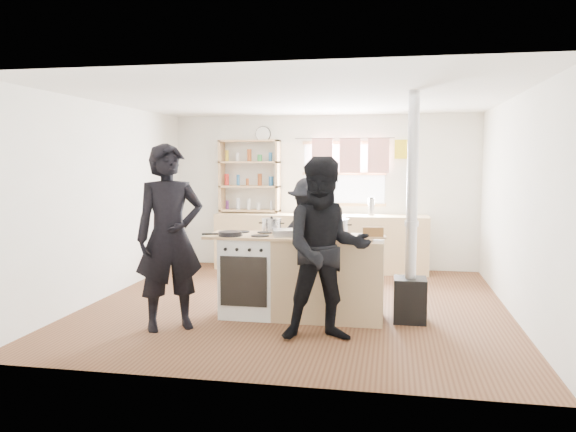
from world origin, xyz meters
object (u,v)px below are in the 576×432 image
object	(u,v)px
cooking_island	(302,276)
flue_heater	(411,263)
bread_board	(373,233)
person_near_right	(326,250)
thermos	(371,207)
skillet_greens	(230,233)
roast_tray	(289,232)
person_far	(310,239)
person_near_left	(170,237)
stockpot_stove	(272,225)
stockpot_counter	(336,227)

from	to	relation	value
cooking_island	flue_heater	bearing A→B (deg)	2.20
bread_board	person_near_right	bearing A→B (deg)	-121.46
thermos	cooking_island	bearing A→B (deg)	-103.44
thermos	cooking_island	xyz separation A→B (m)	(-0.66, -2.77, -0.57)
thermos	bread_board	bearing A→B (deg)	-87.50
skillet_greens	bread_board	xyz separation A→B (m)	(1.56, 0.13, 0.02)
roast_tray	person_far	xyz separation A→B (m)	(0.12, 0.89, -0.20)
thermos	person_near_left	bearing A→B (deg)	-119.47
person_far	roast_tray	bearing A→B (deg)	76.11
stockpot_stove	stockpot_counter	xyz separation A→B (m)	(0.76, -0.16, 0.01)
person_near_left	bread_board	bearing A→B (deg)	-16.91
thermos	stockpot_counter	distance (m)	2.73
cooking_island	person_near_right	distance (m)	0.94
person_far	bread_board	bearing A→B (deg)	126.18
skillet_greens	flue_heater	world-z (taller)	flue_heater
roast_tray	stockpot_stove	xyz separation A→B (m)	(-0.25, 0.29, 0.04)
skillet_greens	thermos	bearing A→B (deg)	64.07
bread_board	person_far	xyz separation A→B (m)	(-0.81, 0.88, -0.21)
stockpot_stove	person_near_left	xyz separation A→B (m)	(-0.89, -0.89, -0.04)
stockpot_counter	flue_heater	xyz separation A→B (m)	(0.82, -0.01, -0.37)
person_near_right	person_far	world-z (taller)	person_near_right
person_far	person_near_left	bearing A→B (deg)	43.43
stockpot_stove	bread_board	distance (m)	1.21
thermos	roast_tray	distance (m)	2.95
skillet_greens	flue_heater	bearing A→B (deg)	6.70
bread_board	roast_tray	bearing A→B (deg)	-179.47
stockpot_counter	person_far	bearing A→B (deg)	117.24
roast_tray	flue_heater	bearing A→B (deg)	4.87
cooking_island	bread_board	distance (m)	0.94
cooking_island	bread_board	size ratio (longest dim) A/B	6.64
stockpot_counter	person_far	world-z (taller)	person_far
stockpot_counter	thermos	bearing A→B (deg)	83.87
stockpot_counter	bread_board	distance (m)	0.43
person_near_left	person_near_right	xyz separation A→B (m)	(1.64, -0.08, -0.07)
thermos	skillet_greens	world-z (taller)	thermos
person_far	stockpot_counter	bearing A→B (deg)	110.85
stockpot_counter	flue_heater	distance (m)	0.90
thermos	flue_heater	world-z (taller)	flue_heater
bread_board	flue_heater	distance (m)	0.53
stockpot_stove	flue_heater	distance (m)	1.64
skillet_greens	person_near_right	distance (m)	1.27
flue_heater	person_far	xyz separation A→B (m)	(-1.22, 0.77, 0.12)
thermos	stockpot_counter	world-z (taller)	thermos
roast_tray	person_near_right	xyz separation A→B (m)	(0.50, -0.69, -0.07)
thermos	person_far	size ratio (longest dim) A/B	0.17
cooking_island	person_near_right	size ratio (longest dim) A/B	1.09
bread_board	person_near_right	xyz separation A→B (m)	(-0.43, -0.70, -0.08)
stockpot_counter	bread_board	xyz separation A→B (m)	(0.41, -0.12, -0.04)
thermos	flue_heater	bearing A→B (deg)	-78.95
stockpot_stove	flue_heater	xyz separation A→B (m)	(1.59, -0.17, -0.36)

